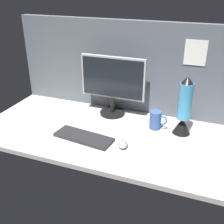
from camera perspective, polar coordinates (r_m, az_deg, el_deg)
ground_plane at (r=178.51cm, az=1.21°, el=-4.74°), size 180.00×80.00×3.00cm
cubicle_wall_back at (r=197.75cm, az=5.02°, el=9.03°), size 180.00×5.50×64.63cm
monitor at (r=193.14cm, az=0.15°, el=6.02°), size 46.14×18.00×42.31cm
keyboard at (r=172.03cm, az=-5.85°, el=-5.20°), size 38.30×17.37×2.00cm
mouse at (r=163.46cm, az=2.22°, el=-6.60°), size 8.62×10.96×3.40cm
mug_ceramic_blue at (r=182.38cm, az=9.01°, el=-1.64°), size 11.55×7.58×12.12cm
lava_lamp at (r=176.19cm, az=14.59°, el=0.32°), size 11.54×11.54×37.78cm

